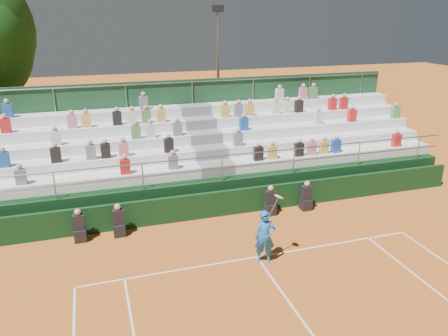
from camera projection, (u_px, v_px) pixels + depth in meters
name	position (u px, v px, depth m)	size (l,w,h in m)	color
ground	(257.00, 257.00, 13.81)	(90.00, 90.00, 0.00)	#C66321
courtside_wall	(226.00, 203.00, 16.52)	(20.00, 0.15, 1.00)	black
line_officials	(200.00, 212.00, 15.80)	(8.84, 0.40, 1.19)	black
grandstand	(204.00, 162.00, 19.23)	(20.00, 5.20, 4.40)	black
tennis_player	(265.00, 237.00, 13.27)	(0.89, 0.56, 2.22)	blue
floodlight_mast	(218.00, 66.00, 24.10)	(0.60, 0.25, 7.65)	gray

